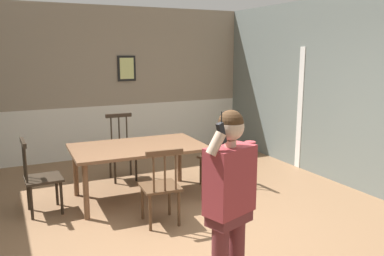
{
  "coord_description": "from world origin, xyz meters",
  "views": [
    {
      "loc": [
        -1.8,
        -3.76,
        2.04
      ],
      "look_at": [
        -0.18,
        -0.45,
        1.32
      ],
      "focal_mm": 37.15,
      "sensor_mm": 36.0,
      "label": 1
    }
  ],
  "objects_px": {
    "dining_table": "(138,151)",
    "chair_near_window": "(40,177)",
    "chair_by_doorway": "(122,149)",
    "chair_at_table_head": "(161,186)",
    "person_figure": "(230,195)",
    "chair_opposite_corner": "(220,156)"
  },
  "relations": [
    {
      "from": "chair_by_doorway",
      "to": "chair_at_table_head",
      "type": "distance_m",
      "value": 1.86
    },
    {
      "from": "chair_opposite_corner",
      "to": "person_figure",
      "type": "xyz_separation_m",
      "value": [
        -1.35,
        -2.49,
        0.44
      ]
    },
    {
      "from": "chair_opposite_corner",
      "to": "chair_at_table_head",
      "type": "bearing_deg",
      "value": 119.78
    },
    {
      "from": "dining_table",
      "to": "chair_opposite_corner",
      "type": "distance_m",
      "value": 1.3
    },
    {
      "from": "chair_by_doorway",
      "to": "chair_at_table_head",
      "type": "relative_size",
      "value": 1.1
    },
    {
      "from": "chair_at_table_head",
      "to": "person_figure",
      "type": "height_order",
      "value": "person_figure"
    },
    {
      "from": "chair_at_table_head",
      "to": "chair_near_window",
      "type": "bearing_deg",
      "value": 146.28
    },
    {
      "from": "chair_near_window",
      "to": "chair_opposite_corner",
      "type": "height_order",
      "value": "chair_near_window"
    },
    {
      "from": "dining_table",
      "to": "chair_at_table_head",
      "type": "relative_size",
      "value": 1.93
    },
    {
      "from": "chair_near_window",
      "to": "chair_by_doorway",
      "type": "bearing_deg",
      "value": 122.16
    },
    {
      "from": "chair_by_doorway",
      "to": "chair_opposite_corner",
      "type": "relative_size",
      "value": 1.09
    },
    {
      "from": "chair_near_window",
      "to": "person_figure",
      "type": "bearing_deg",
      "value": 23.23
    },
    {
      "from": "chair_by_doorway",
      "to": "chair_at_table_head",
      "type": "bearing_deg",
      "value": 90.43
    },
    {
      "from": "chair_near_window",
      "to": "chair_opposite_corner",
      "type": "relative_size",
      "value": 1.01
    },
    {
      "from": "chair_near_window",
      "to": "chair_by_doorway",
      "type": "distance_m",
      "value": 1.59
    },
    {
      "from": "person_figure",
      "to": "chair_opposite_corner",
      "type": "bearing_deg",
      "value": -136.95
    },
    {
      "from": "dining_table",
      "to": "chair_opposite_corner",
      "type": "relative_size",
      "value": 1.91
    },
    {
      "from": "chair_near_window",
      "to": "chair_at_table_head",
      "type": "distance_m",
      "value": 1.58
    },
    {
      "from": "dining_table",
      "to": "chair_near_window",
      "type": "xyz_separation_m",
      "value": [
        -1.28,
        0.04,
        -0.2
      ]
    },
    {
      "from": "dining_table",
      "to": "chair_by_doorway",
      "type": "height_order",
      "value": "chair_by_doorway"
    },
    {
      "from": "chair_by_doorway",
      "to": "person_figure",
      "type": "relative_size",
      "value": 0.65
    },
    {
      "from": "person_figure",
      "to": "chair_at_table_head",
      "type": "bearing_deg",
      "value": -109.75
    }
  ]
}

